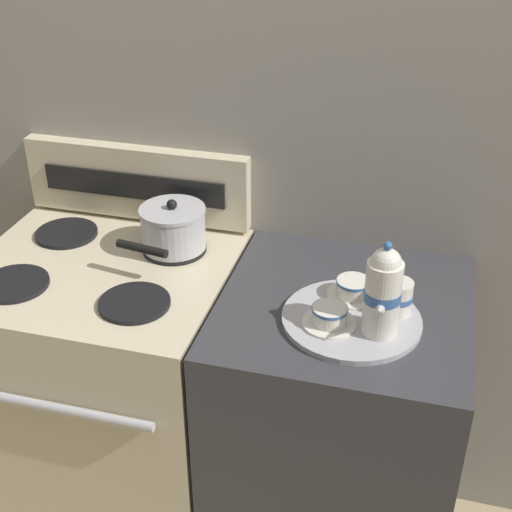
% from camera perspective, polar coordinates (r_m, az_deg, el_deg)
% --- Properties ---
extents(wall_back, '(6.00, 0.05, 2.20)m').
position_cam_1_polar(wall_back, '(2.00, -0.90, 7.21)').
color(wall_back, '#9E998E').
rests_on(wall_back, ground).
extents(stove, '(0.68, 0.64, 0.93)m').
position_cam_1_polar(stove, '(2.19, -11.19, -11.11)').
color(stove, beige).
rests_on(stove, ground).
extents(control_panel, '(0.67, 0.05, 0.22)m').
position_cam_1_polar(control_panel, '(2.09, -9.52, 5.82)').
color(control_panel, beige).
rests_on(control_panel, stove).
extents(side_counter, '(0.61, 0.61, 0.91)m').
position_cam_1_polar(side_counter, '(2.04, 6.31, -14.50)').
color(side_counter, '#38383D').
rests_on(side_counter, ground).
extents(saucepan, '(0.18, 0.27, 0.14)m').
position_cam_1_polar(saucepan, '(1.93, -6.68, 2.25)').
color(saucepan, '#B7B7BC').
rests_on(saucepan, stove).
extents(serving_tray, '(0.33, 0.33, 0.01)m').
position_cam_1_polar(serving_tray, '(1.68, 7.64, -5.05)').
color(serving_tray, '#B2B2B7').
rests_on(serving_tray, side_counter).
extents(teapot, '(0.08, 0.13, 0.23)m').
position_cam_1_polar(teapot, '(1.58, 10.11, -2.81)').
color(teapot, white).
rests_on(teapot, serving_tray).
extents(teacup_left, '(0.13, 0.13, 0.05)m').
position_cam_1_polar(teacup_left, '(1.74, 7.76, -2.58)').
color(teacup_left, white).
rests_on(teacup_left, serving_tray).
extents(teacup_right, '(0.13, 0.13, 0.05)m').
position_cam_1_polar(teacup_right, '(1.64, 5.90, -4.79)').
color(teacup_right, white).
rests_on(teacup_right, serving_tray).
extents(creamer_jug, '(0.07, 0.07, 0.08)m').
position_cam_1_polar(creamer_jug, '(1.69, 11.26, -3.22)').
color(creamer_jug, white).
rests_on(creamer_jug, serving_tray).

